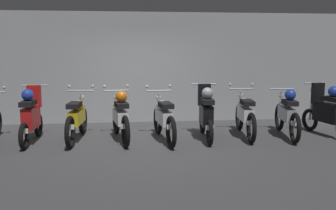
% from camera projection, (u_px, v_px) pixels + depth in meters
% --- Properties ---
extents(ground_plane, '(80.00, 80.00, 0.00)m').
position_uv_depth(ground_plane, '(143.00, 142.00, 7.90)').
color(ground_plane, '#424244').
extents(back_wall, '(16.30, 0.30, 2.90)m').
position_uv_depth(back_wall, '(138.00, 68.00, 10.03)').
color(back_wall, '#9EA0A3').
rests_on(back_wall, ground).
extents(motorbike_slot_2, '(0.56, 1.68, 1.18)m').
position_uv_depth(motorbike_slot_2, '(31.00, 116.00, 7.80)').
color(motorbike_slot_2, black).
rests_on(motorbike_slot_2, ground).
extents(motorbike_slot_3, '(0.59, 1.95, 1.15)m').
position_uv_depth(motorbike_slot_3, '(77.00, 118.00, 7.98)').
color(motorbike_slot_3, black).
rests_on(motorbike_slot_3, ground).
extents(motorbike_slot_4, '(0.59, 1.94, 1.15)m').
position_uv_depth(motorbike_slot_4, '(120.00, 116.00, 8.00)').
color(motorbike_slot_4, black).
rests_on(motorbike_slot_4, ground).
extents(motorbike_slot_5, '(0.59, 1.95, 1.15)m').
position_uv_depth(motorbike_slot_5, '(164.00, 118.00, 7.97)').
color(motorbike_slot_5, black).
rests_on(motorbike_slot_5, ground).
extents(motorbike_slot_6, '(0.56, 1.68, 1.18)m').
position_uv_depth(motorbike_slot_6, '(206.00, 113.00, 8.11)').
color(motorbike_slot_6, black).
rests_on(motorbike_slot_6, ground).
extents(motorbike_slot_7, '(0.59, 1.95, 1.15)m').
position_uv_depth(motorbike_slot_7, '(245.00, 114.00, 8.38)').
color(motorbike_slot_7, black).
rests_on(motorbike_slot_7, ground).
extents(motorbike_slot_8, '(0.56, 1.94, 1.08)m').
position_uv_depth(motorbike_slot_8, '(287.00, 113.00, 8.34)').
color(motorbike_slot_8, black).
rests_on(motorbike_slot_8, ground).
extents(motorbike_slot_9, '(0.58, 1.67, 1.18)m').
position_uv_depth(motorbike_slot_9, '(327.00, 111.00, 8.41)').
color(motorbike_slot_9, black).
rests_on(motorbike_slot_9, ground).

